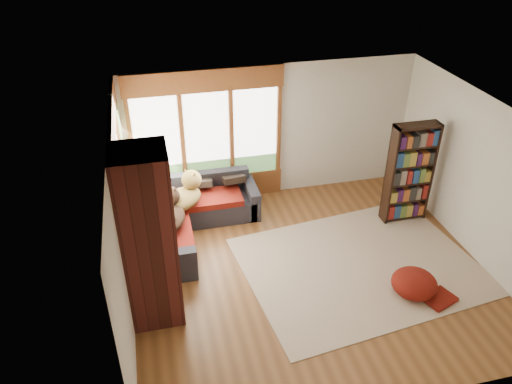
{
  "coord_description": "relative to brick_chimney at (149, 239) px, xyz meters",
  "views": [
    {
      "loc": [
        -2.25,
        -5.76,
        5.24
      ],
      "look_at": [
        -0.63,
        1.03,
        0.95
      ],
      "focal_mm": 35.0,
      "sensor_mm": 36.0,
      "label": 1
    }
  ],
  "objects": [
    {
      "name": "dog_tan",
      "position": [
        0.62,
        1.97,
        -0.51
      ],
      "size": [
        1.01,
        0.98,
        0.5
      ],
      "rotation": [
        0.0,
        0.0,
        0.73
      ],
      "color": "olive",
      "rests_on": "sectional_sofa"
    },
    {
      "name": "roller_blind",
      "position": [
        -0.29,
        2.38,
        0.45
      ],
      "size": [
        0.03,
        0.72,
        0.9
      ],
      "primitive_type": "cube",
      "color": "#607944",
      "rests_on": "wall_left"
    },
    {
      "name": "area_rug",
      "position": [
        3.23,
        0.28,
        -1.29
      ],
      "size": [
        3.97,
        3.22,
        0.01
      ],
      "primitive_type": "cube",
      "rotation": [
        0.0,
        0.0,
        0.12
      ],
      "color": "#EEDCC7",
      "rests_on": "ground"
    },
    {
      "name": "throw_pillows",
      "position": [
        0.53,
        2.1,
        -0.55
      ],
      "size": [
        1.98,
        1.68,
        0.45
      ],
      "color": "black",
      "rests_on": "sectional_sofa"
    },
    {
      "name": "ceiling",
      "position": [
        2.4,
        0.35,
        1.3
      ],
      "size": [
        5.5,
        5.5,
        0.0
      ],
      "primitive_type": "plane",
      "color": "white"
    },
    {
      "name": "bookshelf",
      "position": [
        4.54,
        1.38,
        -0.36
      ],
      "size": [
        0.8,
        0.27,
        1.87
      ],
      "color": "black",
      "rests_on": "ground"
    },
    {
      "name": "sectional_sofa",
      "position": [
        0.45,
        2.05,
        -1.0
      ],
      "size": [
        2.2,
        2.2,
        0.8
      ],
      "rotation": [
        0.0,
        0.0,
        0.01
      ],
      "color": "black",
      "rests_on": "ground"
    },
    {
      "name": "windows_left",
      "position": [
        -0.32,
        1.55,
        0.05
      ],
      "size": [
        0.1,
        2.62,
        1.9
      ],
      "color": "brown",
      "rests_on": "wall_left"
    },
    {
      "name": "pouf",
      "position": [
        3.75,
        -0.49,
        -1.1
      ],
      "size": [
        0.85,
        0.85,
        0.37
      ],
      "primitive_type": "ellipsoid",
      "rotation": [
        0.0,
        0.0,
        0.31
      ],
      "color": "maroon",
      "rests_on": "area_rug"
    },
    {
      "name": "dog_brindle",
      "position": [
        0.33,
        1.47,
        -0.52
      ],
      "size": [
        0.72,
        0.96,
        0.48
      ],
      "rotation": [
        0.0,
        0.0,
        1.32
      ],
      "color": "black",
      "rests_on": "sectional_sofa"
    },
    {
      "name": "brick_chimney",
      "position": [
        0.0,
        0.0,
        0.0
      ],
      "size": [
        0.7,
        0.7,
        2.6
      ],
      "primitive_type": "cube",
      "color": "#471914",
      "rests_on": "ground"
    },
    {
      "name": "floor",
      "position": [
        2.4,
        0.35,
        -1.3
      ],
      "size": [
        5.5,
        5.5,
        0.0
      ],
      "primitive_type": "plane",
      "color": "brown",
      "rests_on": "ground"
    },
    {
      "name": "wall_left",
      "position": [
        -0.35,
        0.35,
        0.0
      ],
      "size": [
        0.04,
        5.0,
        2.6
      ],
      "primitive_type": "cube",
      "color": "silver",
      "rests_on": "ground"
    },
    {
      "name": "wall_front",
      "position": [
        2.4,
        -2.15,
        0.0
      ],
      "size": [
        5.5,
        0.04,
        2.6
      ],
      "primitive_type": "cube",
      "color": "silver",
      "rests_on": "ground"
    },
    {
      "name": "windows_back",
      "position": [
        1.2,
        2.82,
        0.05
      ],
      "size": [
        2.82,
        0.1,
        1.9
      ],
      "color": "brown",
      "rests_on": "wall_back"
    },
    {
      "name": "wall_right",
      "position": [
        5.15,
        0.35,
        0.0
      ],
      "size": [
        0.04,
        5.0,
        2.6
      ],
      "primitive_type": "cube",
      "color": "silver",
      "rests_on": "ground"
    },
    {
      "name": "wall_back",
      "position": [
        2.4,
        2.85,
        0.0
      ],
      "size": [
        5.5,
        0.04,
        2.6
      ],
      "primitive_type": "cube",
      "color": "silver",
      "rests_on": "ground"
    }
  ]
}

